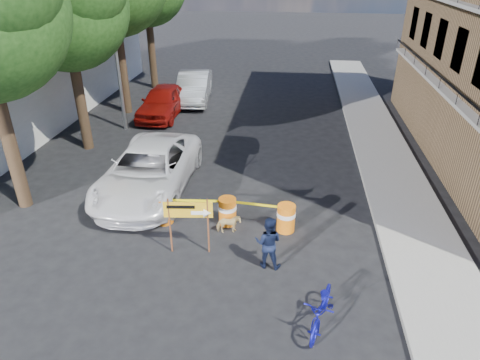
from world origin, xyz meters
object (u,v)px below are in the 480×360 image
(bicycle, at_px, (324,294))
(dog, at_px, (229,224))
(detour_sign, at_px, (194,214))
(sedan_silver, at_px, (194,87))
(suv_white, at_px, (149,170))
(barrel_mid_right, at_px, (227,211))
(barrel_far_left, at_px, (122,202))
(pedestrian, at_px, (268,243))
(barrel_far_right, at_px, (286,217))
(sedan_red, at_px, (163,101))
(barrel_mid_left, at_px, (164,209))

(bicycle, height_order, dog, bicycle)
(detour_sign, height_order, sedan_silver, detour_sign)
(bicycle, relative_size, suv_white, 0.31)
(barrel_mid_right, bearing_deg, sedan_silver, 107.07)
(barrel_far_left, xyz_separation_m, pedestrian, (4.95, -2.03, 0.30))
(pedestrian, bearing_deg, barrel_far_right, -97.59)
(bicycle, height_order, sedan_silver, bicycle)
(detour_sign, relative_size, dog, 2.41)
(barrel_far_left, distance_m, barrel_far_right, 5.40)
(barrel_mid_right, height_order, barrel_far_right, same)
(barrel_mid_right, relative_size, suv_white, 0.15)
(barrel_mid_right, xyz_separation_m, barrel_far_right, (1.86, -0.17, 0.00))
(barrel_far_right, bearing_deg, detour_sign, -150.71)
(pedestrian, height_order, suv_white, suv_white)
(barrel_far_right, height_order, sedan_silver, sedan_silver)
(detour_sign, bearing_deg, barrel_mid_right, 60.79)
(barrel_far_left, relative_size, suv_white, 0.15)
(sedan_red, bearing_deg, barrel_mid_left, -72.57)
(barrel_mid_left, bearing_deg, dog, -9.15)
(barrel_mid_right, xyz_separation_m, sedan_silver, (-3.92, 12.77, 0.35))
(suv_white, distance_m, sedan_red, 8.32)
(detour_sign, xyz_separation_m, sedan_red, (-4.28, 11.48, -0.49))
(barrel_far_right, distance_m, pedestrian, 1.87)
(barrel_mid_left, xyz_separation_m, sedan_silver, (-1.89, 12.95, 0.35))
(barrel_mid_left, relative_size, bicycle, 0.48)
(barrel_far_right, relative_size, detour_sign, 0.51)
(barrel_mid_left, bearing_deg, barrel_far_left, 170.48)
(barrel_mid_right, distance_m, dog, 0.56)
(barrel_far_right, height_order, sedan_red, sedan_red)
(detour_sign, distance_m, suv_white, 4.18)
(pedestrian, bearing_deg, dog, -41.27)
(suv_white, bearing_deg, barrel_mid_left, -61.02)
(dog, bearing_deg, suv_white, 39.81)
(sedan_silver, bearing_deg, barrel_mid_left, -87.51)
(barrel_far_left, bearing_deg, barrel_far_right, -2.56)
(sedan_red, bearing_deg, barrel_far_right, -54.65)
(bicycle, xyz_separation_m, sedan_silver, (-6.72, 16.73, -0.11))
(detour_sign, distance_m, pedestrian, 2.19)
(barrel_mid_right, xyz_separation_m, bicycle, (2.79, -3.96, 0.47))
(barrel_mid_right, relative_size, detour_sign, 0.51)
(barrel_far_left, bearing_deg, detour_sign, -30.27)
(barrel_mid_left, distance_m, sedan_silver, 13.10)
(pedestrian, bearing_deg, barrel_far_left, -15.89)
(barrel_mid_left, xyz_separation_m, suv_white, (-1.08, 1.95, 0.37))
(barrel_far_left, xyz_separation_m, barrel_mid_left, (1.50, -0.25, 0.00))
(detour_sign, bearing_deg, pedestrian, -15.99)
(pedestrian, xyz_separation_m, sedan_red, (-6.38, 11.84, 0.03))
(detour_sign, xyz_separation_m, pedestrian, (2.09, -0.36, -0.52))
(barrel_mid_left, xyz_separation_m, barrel_far_right, (3.89, 0.01, 0.00))
(detour_sign, height_order, suv_white, detour_sign)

